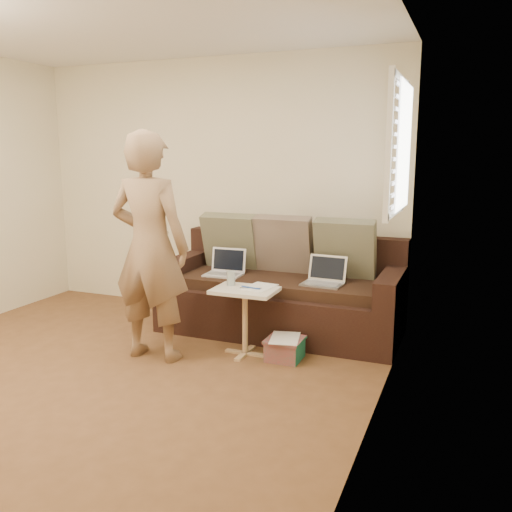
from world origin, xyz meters
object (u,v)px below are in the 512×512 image
Objects in this scene: laptop_white at (223,276)px; striped_box at (285,349)px; laptop_silver at (322,285)px; drinking_glass at (231,278)px; side_table at (245,322)px; person at (150,247)px; sofa at (281,287)px.

laptop_white reaches higher than striped_box.
laptop_silver reaches higher than striped_box.
side_table is at bearing -22.81° from drinking_glass.
striped_box is at bearing -163.02° from person.
sofa is at bearing 111.94° from striped_box.
person is 15.32× the size of drinking_glass.
laptop_silver is 0.82m from drinking_glass.
laptop_white is 0.98m from person.
sofa is 0.47m from laptop_silver.
person is (-1.19, -0.85, 0.40)m from laptop_silver.
drinking_glass is at bearing -110.22° from sofa.
laptop_silver is 0.61× the size of side_table.
person is 3.25× the size of side_table.
side_table is 1.95× the size of striped_box.
laptop_silver is 0.96m from laptop_white.
laptop_silver is at bearing -3.37° from laptop_white.
drinking_glass is (-0.15, 0.06, 0.34)m from side_table.
sofa is 1.20× the size of person.
sofa reaches higher than side_table.
striped_box is at bearing -103.97° from laptop_silver.
side_table is at bearing -96.24° from sofa.
striped_box is (0.79, -0.53, -0.43)m from laptop_white.
sofa is 0.79m from striped_box.
person reaches higher than sofa.
laptop_silver is at bearing 46.13° from side_table.
sofa is 0.69m from drinking_glass.
laptop_white is 1.04m from striped_box.
sofa is 0.70m from side_table.
laptop_white is at bearing -165.08° from sofa.
sofa is at bearing 164.45° from laptop_silver.
drinking_glass reaches higher than striped_box.
laptop_white is at bearing 121.77° from drinking_glass.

